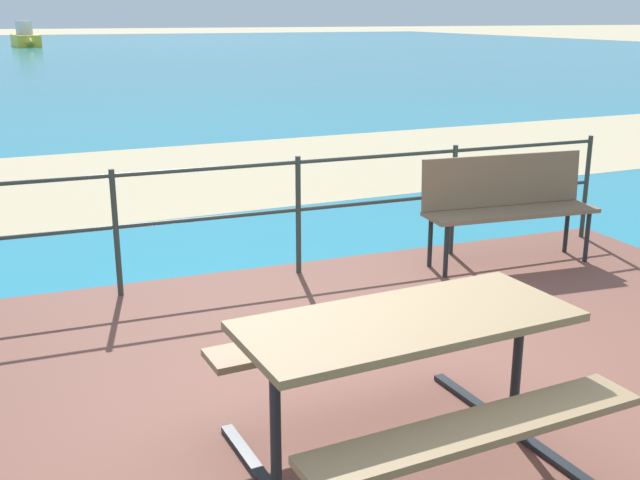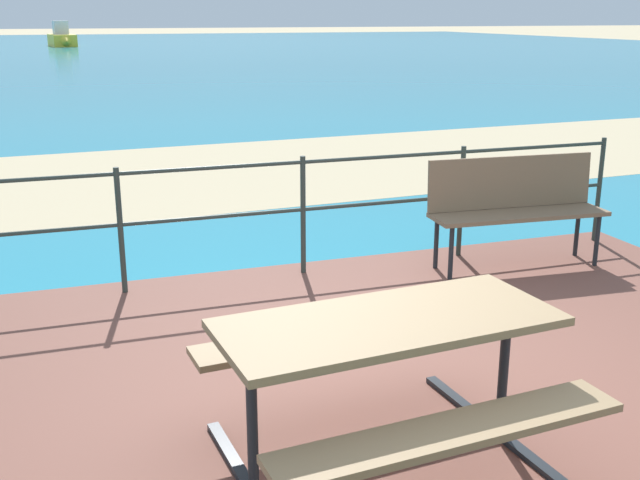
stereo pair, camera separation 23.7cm
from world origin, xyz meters
The scene contains 8 objects.
ground_plane centered at (0.00, 0.00, 0.00)m, with size 240.00×240.00×0.00m, color tan.
patio_paving centered at (0.00, 0.00, 0.03)m, with size 6.40×5.20×0.06m, color brown.
sea_water centered at (0.00, 40.00, 0.01)m, with size 90.00×90.00×0.01m, color teal.
beach_strip centered at (0.00, 7.07, 0.01)m, with size 54.00×4.71×0.01m, color tan.
picnic_table centered at (-0.51, -0.54, 0.64)m, with size 1.68×1.47×0.77m.
park_bench centered at (1.79, 1.98, 0.63)m, with size 1.55×0.51×0.93m.
railing_fence centered at (0.00, 2.35, 0.70)m, with size 5.94×0.04×0.99m.
boat_near centered at (-0.92, 53.42, 0.54)m, with size 1.89×4.29×1.67m.
Camera 2 is at (-1.87, -3.53, 2.16)m, focal length 43.18 mm.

